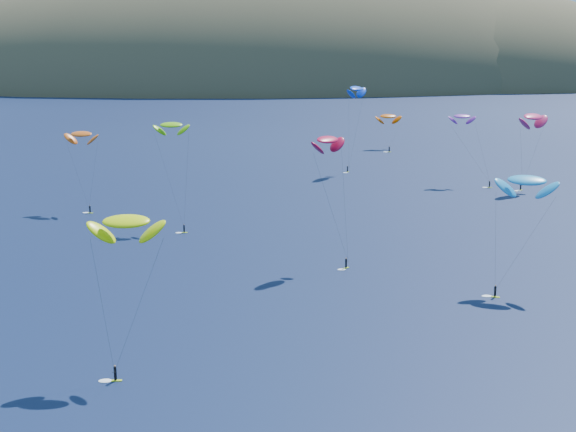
% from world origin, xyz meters
% --- Properties ---
extents(island, '(730.00, 300.00, 210.00)m').
position_xyz_m(island, '(39.40, 562.36, -10.74)').
color(island, '#3D3526').
rests_on(island, ground).
extents(kitesurfer_1, '(9.43, 10.17, 21.03)m').
position_xyz_m(kitesurfer_1, '(-38.05, 129.18, 18.58)').
color(kitesurfer_1, '#AECE16').
rests_on(kitesurfer_1, ground).
extents(kitesurfer_2, '(9.73, 8.55, 22.81)m').
position_xyz_m(kitesurfer_2, '(-14.70, 33.41, 20.05)').
color(kitesurfer_2, '#AECE16').
rests_on(kitesurfer_2, ground).
extents(kitesurfer_3, '(7.95, 11.52, 25.10)m').
position_xyz_m(kitesurfer_3, '(-14.48, 111.64, 22.86)').
color(kitesurfer_3, '#AECE16').
rests_on(kitesurfer_3, ground).
extents(kitesurfer_4, '(9.41, 10.56, 28.18)m').
position_xyz_m(kitesurfer_4, '(37.54, 176.76, 25.41)').
color(kitesurfer_4, '#AECE16').
rests_on(kitesurfer_4, ground).
extents(kitesurfer_5, '(13.27, 11.71, 21.74)m').
position_xyz_m(kitesurfer_5, '(50.61, 63.16, 18.86)').
color(kitesurfer_5, '#AECE16').
rests_on(kitesurfer_5, ground).
extents(kitesurfer_6, '(10.89, 11.18, 21.23)m').
position_xyz_m(kitesurfer_6, '(65.10, 155.26, 19.08)').
color(kitesurfer_6, '#AECE16').
rests_on(kitesurfer_6, ground).
extents(kitesurfer_8, '(12.08, 10.64, 23.13)m').
position_xyz_m(kitesurfer_8, '(82.40, 145.94, 19.99)').
color(kitesurfer_8, '#AECE16').
rests_on(kitesurfer_8, ground).
extents(kitesurfer_9, '(8.84, 11.09, 26.24)m').
position_xyz_m(kitesurfer_9, '(17.54, 80.09, 23.81)').
color(kitesurfer_9, '#AECE16').
rests_on(kitesurfer_9, ground).
extents(kitesurfer_11, '(9.82, 13.35, 14.27)m').
position_xyz_m(kitesurfer_11, '(56.22, 220.44, 11.61)').
color(kitesurfer_11, '#AECE16').
rests_on(kitesurfer_11, ground).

